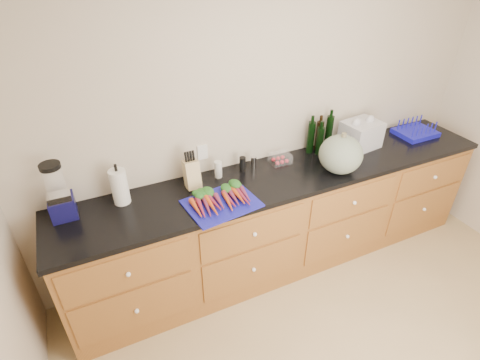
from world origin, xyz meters
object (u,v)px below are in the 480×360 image
squash (341,154)px  tomato_box (280,158)px  dish_rack (416,131)px  blender_appliance (59,195)px  knife_block (192,174)px  paper_towel (120,187)px  cutting_board (222,203)px  carrots (219,197)px

squash → tomato_box: squash is taller
dish_rack → blender_appliance: bearing=178.6°
squash → knife_block: size_ratio=1.60×
squash → paper_towel: 1.67m
paper_towel → cutting_board: bearing=-27.2°
carrots → knife_block: (-0.11, 0.26, 0.07)m
cutting_board → dish_rack: 2.10m
knife_block → tomato_box: 0.78m
squash → paper_towel: size_ratio=1.31×
cutting_board → blender_appliance: (-1.00, 0.32, 0.17)m
blender_appliance → tomato_box: (1.67, 0.01, -0.14)m
cutting_board → tomato_box: 0.74m
paper_towel → knife_block: 0.52m
paper_towel → tomato_box: bearing=0.4°
knife_block → tomato_box: size_ratio=1.30×
cutting_board → knife_block: knife_block is taller
cutting_board → tomato_box: (0.66, 0.33, 0.03)m
cutting_board → knife_block: bearing=109.9°
blender_appliance → squash: bearing=-8.6°
carrots → blender_appliance: 1.05m
cutting_board → squash: 1.03m
tomato_box → knife_block: bearing=-177.8°
cutting_board → carrots: (0.00, 0.04, 0.03)m
knife_block → cutting_board: bearing=-70.1°
paper_towel → carrots: bearing=-24.2°
cutting_board → dish_rack: (2.08, 0.24, 0.03)m
squash → blender_appliance: bearing=171.4°
cutting_board → blender_appliance: 1.06m
cutting_board → tomato_box: bearing=26.4°
tomato_box → dish_rack: dish_rack is taller
cutting_board → carrots: bearing=90.0°
carrots → squash: bearing=-1.4°
squash → knife_block: (-1.12, 0.29, -0.05)m
cutting_board → paper_towel: 0.71m
blender_appliance → dish_rack: bearing=-1.4°
carrots → squash: size_ratio=1.21×
blender_appliance → knife_block: 0.90m
carrots → paper_towel: bearing=155.8°
blender_appliance → carrots: bearing=-15.5°
squash → dish_rack: squash is taller
blender_appliance → paper_towel: (0.38, 0.00, -0.05)m
cutting_board → dish_rack: size_ratio=1.38×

